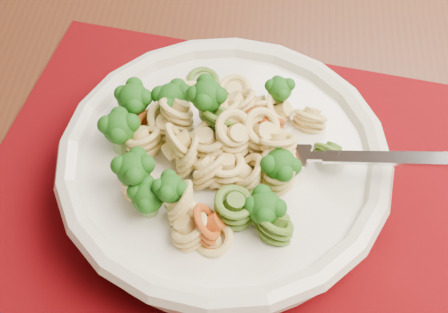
{
  "coord_description": "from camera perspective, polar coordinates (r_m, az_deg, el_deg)",
  "views": [
    {
      "loc": [
        -0.53,
        -0.51,
        1.13
      ],
      "look_at": [
        -0.55,
        -0.23,
        0.75
      ],
      "focal_mm": 50.0,
      "sensor_mm": 36.0,
      "label": 1
    }
  ],
  "objects": [
    {
      "name": "dining_table",
      "position": [
        0.66,
        3.72,
        3.01
      ],
      "size": [
        1.58,
        1.02,
        0.71
      ],
      "rotation": [
        0.0,
        0.0,
        -0.01
      ],
      "color": "#482514",
      "rests_on": "ground"
    },
    {
      "name": "placemat",
      "position": [
        0.5,
        1.63,
        -3.75
      ],
      "size": [
        0.47,
        0.39,
        0.0
      ],
      "primitive_type": "cube",
      "rotation": [
        0.0,
        0.0,
        -0.16
      ],
      "color": "#5D0408",
      "rests_on": "dining_table"
    },
    {
      "name": "pasta_bowl",
      "position": [
        0.48,
        0.0,
        -0.73
      ],
      "size": [
        0.26,
        0.26,
        0.05
      ],
      "color": "white",
      "rests_on": "placemat"
    },
    {
      "name": "pasta_broccoli_heap",
      "position": [
        0.47,
        0.0,
        0.44
      ],
      "size": [
        0.22,
        0.22,
        0.06
      ],
      "primitive_type": null,
      "color": "#EAC273",
      "rests_on": "pasta_bowl"
    },
    {
      "name": "fork",
      "position": [
        0.47,
        6.24,
        0.03
      ],
      "size": [
        0.18,
        0.06,
        0.08
      ],
      "primitive_type": null,
      "rotation": [
        0.0,
        -0.35,
        -0.22
      ],
      "color": "silver",
      "rests_on": "pasta_bowl"
    }
  ]
}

